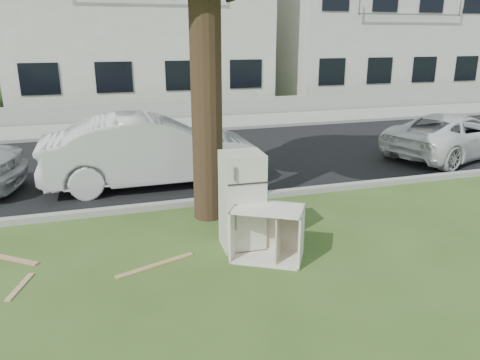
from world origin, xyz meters
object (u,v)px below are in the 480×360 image
object	(u,v)px
fridge	(242,201)
car_right	(453,135)
cabinet	(268,233)
car_center	(152,150)

from	to	relation	value
fridge	car_right	xyz separation A→B (m)	(7.23, 3.74, -0.17)
fridge	car_right	distance (m)	8.14
cabinet	car_right	size ratio (longest dim) A/B	0.24
fridge	car_center	xyz separation A→B (m)	(-0.92, 3.69, 0.01)
fridge	car_center	bearing A→B (deg)	106.91
cabinet	car_right	world-z (taller)	car_right
fridge	cabinet	xyz separation A→B (m)	(0.23, -0.51, -0.36)
fridge	car_center	size ratio (longest dim) A/B	0.32
fridge	car_right	world-z (taller)	fridge
fridge	cabinet	world-z (taller)	fridge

